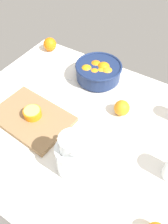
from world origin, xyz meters
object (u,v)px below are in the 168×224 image
Objects in this scene: fruit_bowl at (98,71)px; loose_orange_0 at (50,44)px; spoon at (54,78)px; juice_pitcher at (73,157)px; cutting_board at (32,118)px; orange_half_0 at (32,113)px; loose_orange_2 at (122,108)px.

fruit_bowl is 40.14cm from loose_orange_0.
spoon is at bearing -149.90° from fruit_bowl.
juice_pitcher is 2.54× the size of loose_orange_0.
orange_half_0 is at bearing 49.69° from cutting_board.
orange_half_0 is at bearing -143.00° from loose_orange_2.
fruit_bowl reaches higher than loose_orange_2.
fruit_bowl is 0.69× the size of cutting_board.
fruit_bowl is 1.21× the size of juice_pitcher.
cutting_board is 4.42× the size of loose_orange_0.
orange_half_0 reaches higher than cutting_board.
fruit_bowl is 26.44cm from loose_orange_2.
fruit_bowl reaches higher than orange_half_0.
cutting_board is at bearing -142.75° from loose_orange_2.
cutting_board is 4.79× the size of loose_orange_2.
loose_orange_2 is (3.56, 35.28, -3.73)cm from juice_pitcher.
loose_orange_2 is at bearing -36.07° from fruit_bowl.
fruit_bowl is at bearing 143.93° from loose_orange_2.
loose_orange_2 is (32.66, 24.61, -0.52)cm from orange_half_0.
spoon is at bearing 108.33° from orange_half_0.
orange_half_0 is (-29.10, 10.67, -3.21)cm from juice_pitcher.
loose_orange_2 is at bearing 37.25° from cutting_board.
spoon is (-41.99, 3.56, -3.26)cm from loose_orange_2.
fruit_bowl reaches higher than cutting_board.
loose_orange_0 is at bearing 158.17° from loose_orange_2.
loose_orange_0 is 1.08× the size of loose_orange_2.
orange_half_0 is at bearing -105.76° from fruit_bowl.
fruit_bowl is at bearing 30.10° from spoon.
spoon is at bearing 106.96° from cutting_board.
juice_pitcher is 82.44cm from loose_orange_0.
fruit_bowl is at bearing 109.28° from juice_pitcher.
juice_pitcher is 2.75× the size of loose_orange_2.
orange_half_0 is at bearing 159.86° from juice_pitcher.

